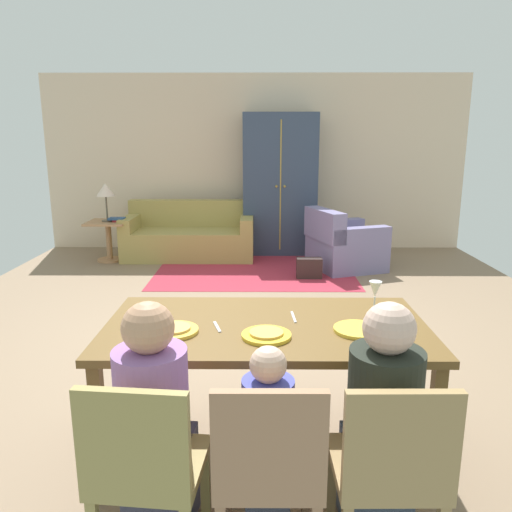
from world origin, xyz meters
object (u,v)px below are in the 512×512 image
plate_near_man (174,331)px  armoire (280,185)px  book_lower (121,220)px  dining_chair_man (145,465)px  couch (190,237)px  side_table (109,235)px  armchair (343,246)px  book_upper (117,219)px  dining_chair_woman (390,466)px  person_woman (380,435)px  person_child (267,452)px  wine_glass (375,290)px  dining_chair_child (268,466)px  plate_near_woman (358,330)px  plate_near_child (266,335)px  person_man (156,434)px  handbag (309,268)px  table_lamp (106,191)px  dining_table (266,337)px

plate_near_man → armoire: armoire is taller
book_lower → dining_chair_man: bearing=-73.9°
couch → dining_chair_man: bearing=-83.9°
side_table → couch: bearing=12.9°
armchair → book_upper: bearing=172.9°
dining_chair_woman → couch: dining_chair_woman is taller
dining_chair_woman → person_woman: (-0.00, 0.18, 0.02)m
person_child → armoire: (0.27, 5.71, 0.62)m
plate_near_man → wine_glass: bearing=15.4°
dining_chair_child → dining_chair_woman: 0.47m
dining_chair_woman → plate_near_woman: bearing=90.1°
wine_glass → armchair: 3.96m
plate_near_child → person_man: size_ratio=0.23×
person_man → side_table: size_ratio=1.91×
side_table → plate_near_man: bearing=-69.4°
dining_chair_woman → armoire: size_ratio=0.41×
plate_near_child → person_man: person_man is taller
book_upper → book_lower: bearing=11.6°
dining_chair_man → handbag: (1.08, 4.40, -0.36)m
armchair → table_lamp: table_lamp is taller
person_woman → dining_table: bearing=126.4°
couch → armoire: bearing=13.4°
side_table → dining_chair_woman: bearing=-63.2°
person_child → armoire: bearing=87.3°
dining_chair_man → person_child: size_ratio=0.94×
plate_near_child → person_woman: (0.47, -0.46, -0.26)m
side_table → armoire: bearing=13.2°
handbag → wine_glass: bearing=-89.7°
person_child → dining_chair_man: bearing=-160.5°
book_upper → person_woman: bearing=-63.6°
plate_near_woman → table_lamp: 5.31m
book_lower → handbag: book_lower is taller
dining_table → dining_chair_child: 0.84m
book_upper → handbag: (2.66, -0.87, -0.49)m
wine_glass → couch: bearing=110.3°
person_child → couch: (-1.07, 5.39, -0.13)m
person_man → person_child: 0.48m
dining_table → book_lower: 4.90m
plate_near_woman → couch: (-1.54, 4.84, -0.47)m
plate_near_child → person_child: 0.57m
dining_chair_child → armchair: bearing=77.3°
person_child → dining_table: bearing=90.0°
wine_glass → dining_chair_woman: wine_glass is taller
dining_chair_child → person_woman: 0.50m
plate_near_woman → armoire: 5.17m
plate_near_woman → armchair: armchair is taller
dining_chair_woman → couch: 5.77m
plate_near_man → person_woman: person_woman is taller
person_man → book_lower: 5.34m
plate_near_man → side_table: size_ratio=0.43×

